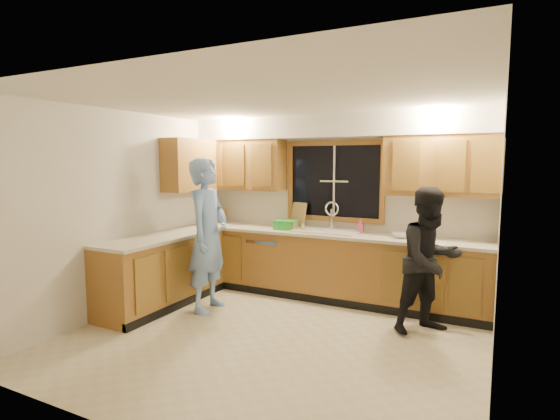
% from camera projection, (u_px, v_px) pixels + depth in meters
% --- Properties ---
extents(floor, '(4.20, 4.20, 0.00)m').
position_uv_depth(floor, '(272.00, 339.00, 4.64)').
color(floor, beige).
rests_on(floor, ground).
extents(ceiling, '(4.20, 4.20, 0.00)m').
position_uv_depth(ceiling, '(271.00, 99.00, 4.37)').
color(ceiling, silver).
extents(wall_back, '(4.20, 0.00, 4.20)m').
position_uv_depth(wall_back, '(334.00, 206.00, 6.19)').
color(wall_back, beige).
rests_on(wall_back, ground).
extents(wall_left, '(0.00, 3.80, 3.80)m').
position_uv_depth(wall_left, '(123.00, 212.00, 5.45)').
color(wall_left, beige).
rests_on(wall_left, ground).
extents(wall_right, '(0.00, 3.80, 3.80)m').
position_uv_depth(wall_right, '(498.00, 238.00, 3.56)').
color(wall_right, beige).
rests_on(wall_right, ground).
extents(base_cabinets_back, '(4.20, 0.60, 0.88)m').
position_uv_depth(base_cabinets_back, '(326.00, 266.00, 6.01)').
color(base_cabinets_back, olive).
rests_on(base_cabinets_back, ground).
extents(base_cabinets_left, '(0.60, 1.90, 0.88)m').
position_uv_depth(base_cabinets_left, '(163.00, 272.00, 5.71)').
color(base_cabinets_left, olive).
rests_on(base_cabinets_left, ground).
extents(countertop_back, '(4.20, 0.63, 0.04)m').
position_uv_depth(countertop_back, '(326.00, 233.00, 5.95)').
color(countertop_back, beige).
rests_on(countertop_back, base_cabinets_back).
extents(countertop_left, '(0.63, 1.90, 0.04)m').
position_uv_depth(countertop_left, '(163.00, 237.00, 5.66)').
color(countertop_left, beige).
rests_on(countertop_left, base_cabinets_left).
extents(upper_cabinets_left, '(1.35, 0.33, 0.75)m').
position_uv_depth(upper_cabinets_left, '(242.00, 165.00, 6.62)').
color(upper_cabinets_left, olive).
rests_on(upper_cabinets_left, wall_back).
extents(upper_cabinets_right, '(1.35, 0.33, 0.75)m').
position_uv_depth(upper_cabinets_right, '(440.00, 166.00, 5.34)').
color(upper_cabinets_right, olive).
rests_on(upper_cabinets_right, wall_back).
extents(upper_cabinets_return, '(0.33, 0.90, 0.75)m').
position_uv_depth(upper_cabinets_return, '(190.00, 165.00, 6.30)').
color(upper_cabinets_return, olive).
rests_on(upper_cabinets_return, wall_left).
extents(soffit, '(4.20, 0.35, 0.30)m').
position_uv_depth(soffit, '(331.00, 126.00, 5.92)').
color(soffit, white).
rests_on(soffit, wall_back).
extents(window_frame, '(1.44, 0.03, 1.14)m').
position_uv_depth(window_frame, '(334.00, 181.00, 6.14)').
color(window_frame, black).
rests_on(window_frame, wall_back).
extents(sink, '(0.86, 0.52, 0.57)m').
position_uv_depth(sink, '(327.00, 236.00, 5.97)').
color(sink, silver).
rests_on(sink, countertop_back).
extents(dishwasher, '(0.60, 0.56, 0.82)m').
position_uv_depth(dishwasher, '(271.00, 262.00, 6.39)').
color(dishwasher, white).
rests_on(dishwasher, floor).
extents(stove, '(0.58, 0.75, 0.90)m').
position_uv_depth(stove, '(130.00, 282.00, 5.21)').
color(stove, white).
rests_on(stove, floor).
extents(man, '(0.55, 0.75, 1.92)m').
position_uv_depth(man, '(208.00, 235.00, 5.47)').
color(man, '#7097D5').
rests_on(man, floor).
extents(woman, '(0.98, 0.98, 1.61)m').
position_uv_depth(woman, '(430.00, 261.00, 4.75)').
color(woman, black).
rests_on(woman, floor).
extents(knife_block, '(0.13, 0.11, 0.23)m').
position_uv_depth(knife_block, '(222.00, 216.00, 6.84)').
color(knife_block, olive).
rests_on(knife_block, countertop_back).
extents(cutting_board, '(0.29, 0.18, 0.36)m').
position_uv_depth(cutting_board, '(298.00, 215.00, 6.37)').
color(cutting_board, tan).
rests_on(cutting_board, countertop_back).
extents(dish_crate, '(0.30, 0.28, 0.13)m').
position_uv_depth(dish_crate, '(286.00, 225.00, 6.19)').
color(dish_crate, green).
rests_on(dish_crate, countertop_back).
extents(soap_bottle, '(0.09, 0.10, 0.18)m').
position_uv_depth(soap_bottle, '(360.00, 226.00, 5.90)').
color(soap_bottle, '#E85880').
rests_on(soap_bottle, countertop_back).
extents(bowl, '(0.30, 0.30, 0.06)m').
position_uv_depth(bowl, '(402.00, 236.00, 5.48)').
color(bowl, silver).
rests_on(bowl, countertop_back).
extents(can_left, '(0.08, 0.08, 0.13)m').
position_uv_depth(can_left, '(295.00, 227.00, 6.00)').
color(can_left, beige).
rests_on(can_left, countertop_back).
extents(can_right, '(0.07, 0.07, 0.12)m').
position_uv_depth(can_right, '(303.00, 227.00, 5.99)').
color(can_right, beige).
rests_on(can_right, countertop_back).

